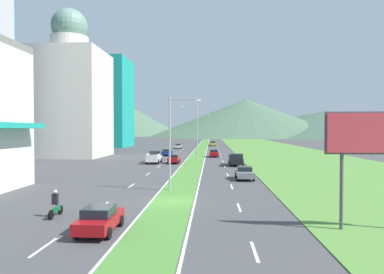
{
  "coord_description": "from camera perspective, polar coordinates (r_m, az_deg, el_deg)",
  "views": [
    {
      "loc": [
        3.07,
        -27.12,
        5.75
      ],
      "look_at": [
        -0.55,
        36.91,
        4.34
      ],
      "focal_mm": 32.48,
      "sensor_mm": 36.0,
      "label": 1
    }
  ],
  "objects": [
    {
      "name": "lane_dash_right_8",
      "position": [
        81.16,
        4.67,
        -2.81
      ],
      "size": [
        0.16,
        2.8,
        0.01
      ],
      "primitive_type": "cube",
      "color": "silver",
      "rests_on": "ground_plane"
    },
    {
      "name": "pickup_truck_0",
      "position": [
        55.47,
        7.23,
        -3.69
      ],
      "size": [
        2.18,
        5.4,
        2.0
      ],
      "rotation": [
        0.0,
        0.0,
        -1.57
      ],
      "color": "black",
      "rests_on": "ground_plane"
    },
    {
      "name": "lane_dash_left_2",
      "position": [
        27.46,
        -14.42,
        -10.87
      ],
      "size": [
        0.16,
        2.8,
        0.01
      ],
      "primitive_type": "cube",
      "color": "silver",
      "rests_on": "ground_plane"
    },
    {
      "name": "lane_dash_left_1",
      "position": [
        19.16,
        -23.17,
        -16.3
      ],
      "size": [
        0.16,
        2.8,
        0.01
      ],
      "primitive_type": "cube",
      "color": "silver",
      "rests_on": "ground_plane"
    },
    {
      "name": "ground_plane",
      "position": [
        27.9,
        -3.21,
        -10.65
      ],
      "size": [
        600.0,
        600.0,
        0.0
      ],
      "primitive_type": "plane",
      "color": "#424244"
    },
    {
      "name": "hill_far_left",
      "position": [
        340.35,
        -14.33,
        3.78
      ],
      "size": [
        149.25,
        149.25,
        41.88
      ],
      "primitive_type": "cone",
      "color": "#47664C",
      "rests_on": "ground_plane"
    },
    {
      "name": "car_4",
      "position": [
        127.0,
        3.43,
        -1.0
      ],
      "size": [
        1.91,
        4.35,
        1.46
      ],
      "rotation": [
        0.0,
        0.0,
        -1.57
      ],
      "color": "#0C5128",
      "rests_on": "ground_plane"
    },
    {
      "name": "edge_line_median_right",
      "position": [
        87.32,
        2.37,
        -2.52
      ],
      "size": [
        0.16,
        240.0,
        0.01
      ],
      "primitive_type": "cube",
      "color": "silver",
      "rests_on": "ground_plane"
    },
    {
      "name": "midrise_colored",
      "position": [
        118.88,
        -14.29,
        5.4
      ],
      "size": [
        16.69,
        16.69,
        28.83
      ],
      "primitive_type": "cube",
      "color": "teal",
      "rests_on": "ground_plane"
    },
    {
      "name": "lane_dash_right_2",
      "position": [
        26.29,
        7.73,
        -11.38
      ],
      "size": [
        0.16,
        2.8,
        0.01
      ],
      "primitive_type": "cube",
      "color": "silver",
      "rests_on": "ground_plane"
    },
    {
      "name": "lane_dash_left_11",
      "position": [
        109.06,
        -1.06,
        -1.76
      ],
      "size": [
        0.16,
        2.8,
        0.01
      ],
      "primitive_type": "cube",
      "color": "silver",
      "rests_on": "ground_plane"
    },
    {
      "name": "edge_line_median_left",
      "position": [
        87.45,
        0.07,
        -2.51
      ],
      "size": [
        0.16,
        240.0,
        0.01
      ],
      "primitive_type": "cube",
      "color": "silver",
      "rests_on": "ground_plane"
    },
    {
      "name": "billboard_roadside",
      "position": [
        22.16,
        28.35,
        -0.27
      ],
      "size": [
        5.96,
        0.28,
        6.76
      ],
      "color": "#4C4C51",
      "rests_on": "ground_plane"
    },
    {
      "name": "hill_far_right",
      "position": [
        312.17,
        21.23,
        2.08
      ],
      "size": [
        217.28,
        217.28,
        21.36
      ],
      "primitive_type": "cone",
      "color": "#3D5647",
      "rests_on": "ground_plane"
    },
    {
      "name": "car_5",
      "position": [
        59.08,
        -3.02,
        -3.58
      ],
      "size": [
        1.88,
        4.5,
        1.51
      ],
      "rotation": [
        0.0,
        0.0,
        1.57
      ],
      "color": "maroon",
      "rests_on": "ground_plane"
    },
    {
      "name": "lane_dash_right_10",
      "position": [
        99.56,
        4.4,
        -2.05
      ],
      "size": [
        0.16,
        2.8,
        0.01
      ],
      "primitive_type": "cube",
      "color": "silver",
      "rests_on": "ground_plane"
    },
    {
      "name": "street_lamp_far",
      "position": [
        91.96,
        1.11,
        1.22
      ],
      "size": [
        3.38,
        0.36,
        9.86
      ],
      "color": "#99999E",
      "rests_on": "ground_plane"
    },
    {
      "name": "lane_dash_left_9",
      "position": [
        90.7,
        -1.94,
        -2.38
      ],
      "size": [
        0.16,
        2.8,
        0.01
      ],
      "primitive_type": "cube",
      "color": "silver",
      "rests_on": "ground_plane"
    },
    {
      "name": "lane_dash_right_3",
      "position": [
        35.33,
        6.55,
        -8.11
      ],
      "size": [
        0.16,
        2.8,
        0.01
      ],
      "primitive_type": "cube",
      "color": "silver",
      "rests_on": "ground_plane"
    },
    {
      "name": "street_lamp_mid",
      "position": [
        62.26,
        0.56,
        1.33
      ],
      "size": [
        3.1,
        0.41,
        10.21
      ],
      "color": "#99999E",
      "rests_on": "ground_plane"
    },
    {
      "name": "lane_dash_left_10",
      "position": [
        99.88,
        -1.46,
        -2.04
      ],
      "size": [
        0.16,
        2.8,
        0.01
      ],
      "primitive_type": "cube",
      "color": "silver",
      "rests_on": "ground_plane"
    },
    {
      "name": "grass_median",
      "position": [
        87.37,
        1.22,
        -2.5
      ],
      "size": [
        3.2,
        240.0,
        0.06
      ],
      "primitive_type": "cube",
      "color": "#477F33",
      "rests_on": "ground_plane"
    },
    {
      "name": "lane_dash_left_7",
      "position": [
        72.39,
        -3.26,
        -3.3
      ],
      "size": [
        0.16,
        2.8,
        0.01
      ],
      "primitive_type": "cube",
      "color": "silver",
      "rests_on": "ground_plane"
    },
    {
      "name": "domed_building",
      "position": [
        78.26,
        -19.4,
        6.37
      ],
      "size": [
        14.53,
        14.53,
        31.18
      ],
      "color": "beige",
      "rests_on": "ground_plane"
    },
    {
      "name": "lane_dash_right_6",
      "position": [
        62.77,
        5.09,
        -4.0
      ],
      "size": [
        0.16,
        2.8,
        0.01
      ],
      "primitive_type": "cube",
      "color": "silver",
      "rests_on": "ground_plane"
    },
    {
      "name": "motorcycle_rider",
      "position": [
        24.88,
        -21.48,
        -10.44
      ],
      "size": [
        0.36,
        2.0,
        1.8
      ],
      "rotation": [
        0.0,
        0.0,
        1.57
      ],
      "color": "black",
      "rests_on": "ground_plane"
    },
    {
      "name": "car_6",
      "position": [
        72.62,
        3.62,
        -2.67
      ],
      "size": [
        1.93,
        4.29,
        1.55
      ],
      "rotation": [
        0.0,
        0.0,
        -1.57
      ],
      "color": "maroon",
      "rests_on": "ground_plane"
    },
    {
      "name": "lane_dash_left_13",
      "position": [
        127.44,
        -0.44,
        -1.33
      ],
      "size": [
        0.16,
        2.8,
        0.01
      ],
      "primitive_type": "cube",
      "color": "silver",
      "rests_on": "ground_plane"
    },
    {
      "name": "lane_dash_right_11",
      "position": [
        108.77,
        4.3,
        -1.77
      ],
      "size": [
        0.16,
        2.8,
        0.01
      ],
      "primitive_type": "cube",
      "color": "silver",
      "rests_on": "ground_plane"
    },
    {
      "name": "lane_dash_right_5",
      "position": [
        53.6,
        5.41,
        -4.9
      ],
      "size": [
        0.16,
        2.8,
        0.01
      ],
      "primitive_type": "cube",
      "color": "silver",
      "rests_on": "ground_plane"
    },
    {
      "name": "lane_dash_left_8",
      "position": [
        81.54,
        -2.52,
        -2.78
      ],
      "size": [
        0.16,
        2.8,
        0.01
      ],
      "primitive_type": "cube",
      "color": "silver",
      "rests_on": "ground_plane"
    },
    {
      "name": "car_2",
      "position": [
        104.51,
        -2.25,
        -1.5
      ],
      "size": [
        1.95,
        4.2,
        1.44
      ],
      "rotation": [
        0.0,
        0.0,
        1.57
      ],
      "color": "silver",
      "rests_on": "ground_plane"
    },
    {
      "name": "lane_dash_right_4",
      "position": [
        44.45,
        5.86,
        -6.18
      ],
      "size": [
        0.16,
        2.8,
        0.01
      ],
      "primitive_type": "cube",
      "color": "silver",
      "rests_on": "ground_plane"
    },
    {
      "name": "car_0",
      "position": [
        121.4,
        3.46,
        -1.12
      ],
      "size": [
        1.91,
        4.46,
        1.4
      ],
      "rotation": [
        0.0,
        0.0,
        -1.57
      ],
      "color": "yellow",
      "rests_on": "ground_plane"
    },
    {
      "name": "lane_dash_left_4",
      "position": [
        45.15,
        -7.26,
        -6.07
      ],
      "size": [
        0.16,
        2.8,
        0.01
      ],
      "primitive_type": "cube",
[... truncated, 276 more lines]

